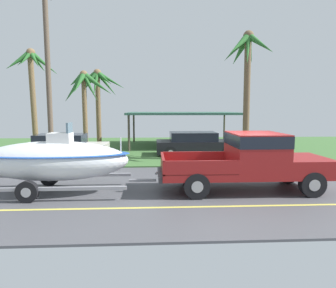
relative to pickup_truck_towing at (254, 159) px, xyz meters
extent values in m
cube|color=#4C4C51|center=(-0.51, 0.14, -1.10)|extent=(36.00, 8.00, 0.06)
cube|color=#3D6633|center=(-0.51, 11.14, -1.07)|extent=(36.00, 14.00, 0.11)
cube|color=#DBCC4C|center=(-0.51, -1.66, -1.06)|extent=(34.20, 0.12, 0.01)
cube|color=maroon|center=(-0.35, 0.00, -0.44)|extent=(5.51, 2.00, 0.22)
cube|color=maroon|center=(1.63, 0.00, -0.14)|extent=(1.54, 2.00, 0.38)
cube|color=maroon|center=(0.03, 0.00, 0.27)|extent=(1.65, 2.00, 1.20)
cube|color=black|center=(0.03, 0.00, 0.64)|extent=(1.67, 2.02, 0.38)
cube|color=#621111|center=(-1.95, 0.00, -0.31)|extent=(2.31, 2.00, 0.04)
cube|color=maroon|center=(-1.95, 0.96, -0.10)|extent=(2.31, 0.08, 0.45)
cube|color=maroon|center=(-1.95, -0.96, -0.10)|extent=(2.31, 0.08, 0.45)
cube|color=maroon|center=(-3.07, 0.00, -0.10)|extent=(0.08, 2.00, 0.45)
cube|color=#333338|center=(-3.17, 0.00, -0.50)|extent=(0.12, 1.80, 0.16)
sphere|color=#B2B2B7|center=(-3.29, 0.00, -0.45)|extent=(0.10, 0.10, 0.10)
cylinder|color=black|center=(1.55, 0.89, -0.67)|extent=(0.80, 0.28, 0.80)
cylinder|color=#9E9EA3|center=(1.55, 0.89, -0.67)|extent=(0.36, 0.29, 0.36)
cylinder|color=black|center=(1.55, -0.89, -0.67)|extent=(0.80, 0.28, 0.80)
cylinder|color=#9E9EA3|center=(1.55, -0.89, -0.67)|extent=(0.36, 0.29, 0.36)
cylinder|color=black|center=(-2.07, 0.89, -0.67)|extent=(0.80, 0.28, 0.80)
cylinder|color=#9E9EA3|center=(-2.07, 0.89, -0.67)|extent=(0.36, 0.29, 0.36)
cylinder|color=black|center=(-2.07, -0.89, -0.67)|extent=(0.80, 0.28, 0.80)
cylinder|color=#9E9EA3|center=(-2.07, -0.89, -0.67)|extent=(0.36, 0.29, 0.36)
cube|color=gray|center=(-3.74, 0.00, -0.69)|extent=(0.90, 0.10, 0.08)
cube|color=gray|center=(-6.60, 0.92, -0.69)|extent=(4.82, 0.12, 0.10)
cube|color=gray|center=(-6.60, -0.92, -0.69)|extent=(4.82, 0.12, 0.10)
cylinder|color=black|center=(-7.08, 0.98, -0.75)|extent=(0.64, 0.22, 0.64)
cylinder|color=#9E9EA3|center=(-7.08, 0.98, -0.75)|extent=(0.29, 0.23, 0.29)
cylinder|color=black|center=(-7.08, -0.98, -0.75)|extent=(0.64, 0.22, 0.64)
cylinder|color=#9E9EA3|center=(-7.08, -0.98, -0.75)|extent=(0.29, 0.23, 0.29)
ellipsoid|color=silver|center=(-6.60, 0.00, 0.00)|extent=(4.81, 1.74, 1.27)
ellipsoid|color=#1E4CA5|center=(-6.60, 0.00, 0.22)|extent=(4.91, 1.77, 0.12)
cube|color=silver|center=(-6.36, 0.00, 0.58)|extent=(0.70, 0.60, 0.65)
cube|color=slate|center=(-6.06, 0.00, 1.05)|extent=(0.06, 0.56, 0.36)
cylinder|color=silver|center=(-4.43, 0.00, 0.50)|extent=(0.04, 0.04, 0.50)
cube|color=black|center=(-0.80, 7.56, -0.54)|extent=(4.71, 1.88, 0.70)
cube|color=black|center=(-1.03, 7.56, 0.06)|extent=(2.63, 1.73, 0.50)
cylinder|color=black|center=(0.80, 8.41, -0.74)|extent=(0.66, 0.22, 0.66)
cylinder|color=#9E9EA3|center=(0.80, 8.41, -0.74)|extent=(0.30, 0.23, 0.30)
cylinder|color=black|center=(0.80, 6.71, -0.74)|extent=(0.66, 0.22, 0.66)
cylinder|color=#9E9EA3|center=(0.80, 6.71, -0.74)|extent=(0.30, 0.23, 0.30)
cylinder|color=black|center=(-2.40, 8.41, -0.74)|extent=(0.66, 0.22, 0.66)
cylinder|color=#9E9EA3|center=(-2.40, 8.41, -0.74)|extent=(0.30, 0.23, 0.30)
cylinder|color=black|center=(-2.40, 6.71, -0.74)|extent=(0.66, 0.22, 0.66)
cylinder|color=#9E9EA3|center=(-2.40, 6.71, -0.74)|extent=(0.30, 0.23, 0.30)
cube|color=beige|center=(-8.05, 6.48, -0.54)|extent=(4.46, 1.76, 0.70)
cube|color=black|center=(-8.27, 6.48, 0.06)|extent=(2.50, 1.62, 0.50)
cylinder|color=black|center=(-6.53, 7.28, -0.74)|extent=(0.66, 0.22, 0.66)
cylinder|color=#9E9EA3|center=(-6.53, 7.28, -0.74)|extent=(0.30, 0.23, 0.30)
cylinder|color=black|center=(-6.53, 5.69, -0.74)|extent=(0.66, 0.22, 0.66)
cylinder|color=#9E9EA3|center=(-6.53, 5.69, -0.74)|extent=(0.30, 0.23, 0.30)
cylinder|color=black|center=(-9.57, 7.28, -0.74)|extent=(0.66, 0.22, 0.66)
cylinder|color=#9E9EA3|center=(-9.57, 7.28, -0.74)|extent=(0.30, 0.23, 0.30)
cylinder|color=black|center=(-9.57, 5.69, -0.74)|extent=(0.66, 0.22, 0.66)
cylinder|color=#9E9EA3|center=(-9.57, 5.69, -0.74)|extent=(0.30, 0.23, 0.30)
cylinder|color=#4C4238|center=(2.50, 14.64, 0.09)|extent=(0.14, 0.14, 2.32)
cylinder|color=#4C4238|center=(2.50, 9.32, 0.09)|extent=(0.14, 0.14, 2.32)
cylinder|color=#4C4238|center=(-4.87, 14.64, 0.09)|extent=(0.14, 0.14, 2.32)
cylinder|color=#4C4238|center=(-4.87, 9.32, 0.09)|extent=(0.14, 0.14, 2.32)
cube|color=#2D5647|center=(-1.19, 11.98, 1.32)|extent=(7.87, 5.81, 0.14)
cylinder|color=brown|center=(-7.62, 9.54, 1.35)|extent=(0.30, 0.39, 4.85)
cone|color=#286028|center=(-6.77, 9.47, 3.17)|extent=(1.97, 0.55, 1.55)
cone|color=#286028|center=(-7.15, 10.18, 3.38)|extent=(1.27, 1.58, 1.06)
cone|color=#286028|center=(-7.51, 10.16, 3.27)|extent=(0.55, 1.49, 1.26)
cone|color=#286028|center=(-8.15, 9.94, 3.46)|extent=(1.45, 1.24, 1.01)
cone|color=#286028|center=(-8.24, 9.62, 2.94)|extent=(1.62, 0.62, 1.93)
cone|color=#286028|center=(-7.97, 9.12, 3.08)|extent=(1.13, 1.26, 1.61)
cone|color=#286028|center=(-7.75, 8.81, 3.18)|extent=(0.67, 1.76, 1.48)
cone|color=#286028|center=(-7.15, 9.17, 2.93)|extent=(1.29, 1.09, 1.85)
sphere|color=brown|center=(-7.62, 9.54, 3.78)|extent=(0.47, 0.47, 0.47)
cylinder|color=brown|center=(1.48, 5.71, 2.12)|extent=(0.33, 0.43, 6.39)
cone|color=#2D6B2D|center=(2.19, 5.84, 4.94)|extent=(1.66, 0.64, 1.07)
cone|color=#2D6B2D|center=(1.73, 6.16, 4.72)|extent=(0.89, 1.27, 1.40)
cone|color=#2D6B2D|center=(1.25, 6.31, 4.69)|extent=(0.96, 1.65, 1.57)
cone|color=#2D6B2D|center=(0.92, 5.92, 4.73)|extent=(1.46, 0.83, 1.42)
cone|color=#2D6B2D|center=(0.91, 5.28, 4.81)|extent=(1.56, 1.31, 1.34)
cone|color=#2D6B2D|center=(1.29, 5.17, 4.54)|extent=(0.72, 1.39, 1.73)
cone|color=#2D6B2D|center=(1.80, 5.13, 4.90)|extent=(1.06, 1.51, 1.16)
sphere|color=brown|center=(1.48, 5.71, 5.32)|extent=(0.53, 0.53, 0.53)
cylinder|color=brown|center=(-11.20, 10.69, 2.09)|extent=(0.35, 0.62, 6.33)
cone|color=#286028|center=(-10.41, 10.80, 4.58)|extent=(1.87, 0.60, 1.63)
cone|color=#286028|center=(-10.90, 11.06, 4.69)|extent=(1.06, 1.18, 1.36)
cone|color=#286028|center=(-11.44, 11.34, 4.63)|extent=(0.90, 1.64, 1.51)
cone|color=#286028|center=(-11.78, 11.02, 4.89)|extent=(1.42, 0.97, 0.99)
cone|color=#286028|center=(-11.86, 10.35, 4.69)|extent=(1.75, 1.20, 1.48)
cone|color=#286028|center=(-11.32, 10.14, 4.80)|extent=(0.61, 1.39, 1.17)
cone|color=#286028|center=(-10.79, 10.21, 4.74)|extent=(1.21, 1.35, 1.30)
sphere|color=brown|center=(-11.20, 10.69, 5.26)|extent=(0.56, 0.56, 0.56)
cylinder|color=brown|center=(-7.16, 11.75, 1.53)|extent=(0.33, 0.43, 5.20)
cone|color=#286028|center=(-6.23, 11.66, 3.59)|extent=(2.05, 0.52, 1.35)
cone|color=#286028|center=(-6.59, 12.23, 3.36)|extent=(1.49, 1.33, 1.73)
cone|color=#286028|center=(-7.20, 12.48, 3.58)|extent=(0.47, 1.71, 1.38)
cone|color=#286028|center=(-7.79, 12.25, 3.52)|extent=(1.56, 1.33, 1.44)
cone|color=#286028|center=(-7.82, 11.66, 3.73)|extent=(1.60, 0.64, 1.16)
cone|color=#286028|center=(-7.56, 11.35, 3.58)|extent=(1.30, 1.29, 1.39)
cone|color=#286028|center=(-7.20, 11.15, 3.33)|extent=(0.42, 1.48, 1.78)
cone|color=#286028|center=(-6.63, 11.34, 3.70)|extent=(1.44, 1.23, 1.15)
sphere|color=brown|center=(-7.16, 11.75, 4.12)|extent=(0.53, 0.53, 0.53)
cylinder|color=brown|center=(-8.27, 4.96, 3.25)|extent=(0.24, 0.24, 8.63)
camera|label=1|loc=(-3.42, -9.82, 1.68)|focal=32.35mm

